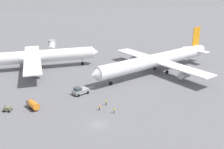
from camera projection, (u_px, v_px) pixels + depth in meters
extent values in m
plane|color=slate|center=(99.00, 124.00, 66.61)|extent=(600.00, 600.00, 0.00)
cylinder|color=white|center=(38.00, 56.00, 107.74)|extent=(46.25, 8.10, 5.03)
cone|color=white|center=(95.00, 52.00, 114.24)|extent=(3.10, 4.81, 4.63)
cube|color=white|center=(32.00, 59.00, 107.37)|extent=(9.30, 43.86, 0.44)
cylinder|color=#999EA3|center=(36.00, 72.00, 97.22)|extent=(4.36, 2.87, 2.60)
cylinder|color=#999EA3|center=(35.00, 55.00, 119.26)|extent=(4.36, 2.87, 2.60)
cylinder|color=slate|center=(30.00, 63.00, 111.09)|extent=(0.28, 0.28, 2.46)
cylinder|color=black|center=(31.00, 66.00, 111.50)|extent=(1.33, 0.64, 1.30)
cylinder|color=slate|center=(30.00, 68.00, 104.94)|extent=(0.28, 0.28, 2.46)
cylinder|color=black|center=(31.00, 70.00, 105.35)|extent=(1.33, 0.64, 1.30)
cylinder|color=slate|center=(82.00, 61.00, 113.84)|extent=(0.28, 0.28, 2.46)
cylinder|color=black|center=(82.00, 64.00, 114.25)|extent=(1.33, 0.64, 1.30)
cylinder|color=silver|center=(155.00, 60.00, 102.47)|extent=(51.18, 26.65, 5.13)
cone|color=silver|center=(95.00, 75.00, 86.59)|extent=(4.48, 5.45, 4.72)
cone|color=silver|center=(199.00, 50.00, 118.23)|extent=(4.96, 5.22, 4.10)
cube|color=silver|center=(160.00, 61.00, 104.24)|extent=(25.12, 45.68, 0.44)
cube|color=silver|center=(195.00, 50.00, 116.65)|extent=(8.23, 13.17, 0.28)
cube|color=orange|center=(196.00, 36.00, 114.45)|extent=(4.16, 2.13, 8.07)
cylinder|color=#999EA3|center=(135.00, 59.00, 114.25)|extent=(4.90, 4.09, 2.60)
cylinder|color=#999EA3|center=(184.00, 75.00, 94.30)|extent=(4.90, 4.09, 2.60)
cylinder|color=slate|center=(167.00, 69.00, 103.13)|extent=(0.28, 0.28, 2.28)
cylinder|color=black|center=(167.00, 72.00, 103.51)|extent=(1.41, 1.03, 1.30)
cylinder|color=slate|center=(155.00, 65.00, 108.27)|extent=(0.28, 0.28, 2.28)
cylinder|color=black|center=(155.00, 68.00, 108.65)|extent=(1.41, 1.03, 1.30)
cylinder|color=slate|center=(111.00, 80.00, 91.46)|extent=(0.28, 0.28, 2.28)
cylinder|color=black|center=(111.00, 83.00, 91.84)|extent=(1.41, 1.03, 1.30)
cube|color=gray|center=(81.00, 91.00, 84.44)|extent=(5.79, 4.86, 1.15)
cube|color=#333D47|center=(78.00, 89.00, 83.39)|extent=(2.67, 2.80, 0.90)
cylinder|color=#4C4C51|center=(91.00, 87.00, 87.00)|extent=(2.90, 1.72, 0.20)
sphere|color=orange|center=(78.00, 87.00, 83.18)|extent=(0.24, 0.24, 0.24)
cylinder|color=black|center=(78.00, 95.00, 82.51)|extent=(0.93, 0.70, 0.90)
cylinder|color=black|center=(74.00, 93.00, 84.44)|extent=(0.93, 0.70, 0.90)
cylinder|color=black|center=(88.00, 92.00, 84.82)|extent=(0.93, 0.70, 0.90)
cylinder|color=black|center=(83.00, 90.00, 86.74)|extent=(0.93, 0.70, 0.90)
cube|color=#666B4C|center=(7.00, 109.00, 73.07)|extent=(2.08, 1.70, 1.10)
cylinder|color=black|center=(5.00, 106.00, 72.86)|extent=(0.16, 0.16, 0.50)
cylinder|color=black|center=(11.00, 109.00, 73.85)|extent=(0.63, 0.38, 0.60)
cylinder|color=black|center=(9.00, 112.00, 72.53)|extent=(0.63, 0.38, 0.60)
cylinder|color=black|center=(6.00, 109.00, 73.98)|extent=(0.63, 0.38, 0.60)
cylinder|color=black|center=(4.00, 111.00, 72.67)|extent=(0.63, 0.38, 0.60)
cylinder|color=orange|center=(33.00, 105.00, 74.08)|extent=(3.64, 4.47, 2.00)
cube|color=#4C4C51|center=(30.00, 103.00, 75.58)|extent=(2.40, 2.42, 1.80)
cylinder|color=black|center=(30.00, 108.00, 74.56)|extent=(0.46, 0.62, 0.60)
cylinder|color=black|center=(35.00, 107.00, 75.42)|extent=(0.46, 0.62, 0.60)
cylinder|color=black|center=(33.00, 110.00, 73.48)|extent=(0.46, 0.62, 0.60)
cylinder|color=black|center=(37.00, 108.00, 74.34)|extent=(0.46, 0.62, 0.60)
cylinder|color=#2D3351|center=(114.00, 112.00, 72.15)|extent=(0.28, 0.28, 0.82)
cylinder|color=#D1E02D|center=(114.00, 110.00, 71.92)|extent=(0.36, 0.36, 0.58)
sphere|color=tan|center=(114.00, 108.00, 71.78)|extent=(0.22, 0.22, 0.22)
cylinder|color=#F24C19|center=(113.00, 109.00, 72.11)|extent=(0.05, 0.05, 0.40)
cylinder|color=black|center=(99.00, 109.00, 73.81)|extent=(0.28, 0.28, 0.85)
cylinder|color=orange|center=(99.00, 107.00, 73.57)|extent=(0.36, 0.36, 0.60)
sphere|color=beige|center=(99.00, 105.00, 73.44)|extent=(0.23, 0.23, 0.23)
cylinder|color=#F24C19|center=(98.00, 106.00, 73.48)|extent=(0.05, 0.05, 0.40)
cylinder|color=black|center=(106.00, 104.00, 76.91)|extent=(0.28, 0.28, 0.88)
cylinder|color=#D1E02D|center=(106.00, 101.00, 76.66)|extent=(0.36, 0.36, 0.62)
sphere|color=tan|center=(106.00, 100.00, 76.52)|extent=(0.24, 0.24, 0.24)
cylinder|color=#F24C19|center=(105.00, 101.00, 76.75)|extent=(0.05, 0.05, 0.40)
cylinder|color=#B7B7BC|center=(52.00, 47.00, 126.97)|extent=(3.84, 15.20, 3.20)
cylinder|color=#99999E|center=(52.00, 43.00, 133.97)|extent=(3.84, 3.84, 3.52)
cylinder|color=#595960|center=(53.00, 48.00, 133.80)|extent=(0.70, 0.70, 4.58)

